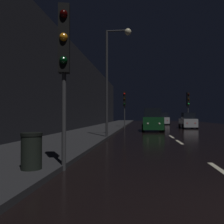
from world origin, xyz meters
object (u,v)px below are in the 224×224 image
at_px(traffic_light_near_left, 64,51).
at_px(traffic_light_far_right, 188,102).
at_px(traffic_light_far_left, 125,102).
at_px(car_distant_taillights, 163,119).
at_px(streetlamp_overhead, 114,66).
at_px(trash_bin_curbside, 31,151).
at_px(car_approaching_headlights, 152,121).
at_px(car_parked_right_far, 188,121).

distance_m(traffic_light_near_left, traffic_light_far_right, 28.14).
xyz_separation_m(traffic_light_far_left, car_distant_taillights, (5.83, 11.17, -2.36)).
bearing_deg(streetlamp_overhead, trash_bin_curbside, -95.98).
bearing_deg(car_approaching_headlights, streetlamp_overhead, -19.65).
xyz_separation_m(trash_bin_curbside, car_parked_right_far, (8.39, 23.39, 0.24)).
height_order(traffic_light_far_right, traffic_light_far_left, traffic_light_far_right).
height_order(traffic_light_near_left, streetlamp_overhead, streetlamp_overhead).
bearing_deg(streetlamp_overhead, traffic_light_near_left, -92.23).
bearing_deg(traffic_light_far_left, traffic_light_near_left, 3.92).
bearing_deg(car_distant_taillights, trash_bin_curbside, 169.39).
xyz_separation_m(streetlamp_overhead, trash_bin_curbside, (-1.01, -9.63, -4.17)).
xyz_separation_m(traffic_light_far_right, car_distant_taillights, (-2.62, 7.71, -2.47)).
relative_size(traffic_light_near_left, trash_bin_curbside, 4.95).
bearing_deg(car_distant_taillights, traffic_light_near_left, 170.27).
bearing_deg(trash_bin_curbside, traffic_light_near_left, 41.59).
relative_size(traffic_light_far_right, car_distant_taillights, 1.16).
bearing_deg(traffic_light_far_left, traffic_light_far_right, 116.45).
bearing_deg(trash_bin_curbside, car_approaching_headlights, 77.58).
distance_m(traffic_light_far_right, streetlamp_overhead, 19.62).
height_order(traffic_light_far_left, streetlamp_overhead, streetlamp_overhead).
relative_size(traffic_light_far_right, traffic_light_far_left, 1.03).
bearing_deg(traffic_light_far_left, car_approaching_headlights, 31.25).
xyz_separation_m(traffic_light_far_right, traffic_light_far_left, (-8.44, -3.46, -0.11)).
bearing_deg(car_distant_taillights, traffic_light_far_left, 152.45).
relative_size(streetlamp_overhead, car_approaching_headlights, 1.62).
xyz_separation_m(traffic_light_near_left, traffic_light_far_left, (0.09, 23.35, -0.03)).
xyz_separation_m(traffic_light_near_left, trash_bin_curbside, (-0.66, -0.58, -2.70)).
bearing_deg(traffic_light_near_left, car_approaching_headlights, 155.59).
xyz_separation_m(traffic_light_near_left, streetlamp_overhead, (0.35, 9.04, 1.47)).
bearing_deg(streetlamp_overhead, traffic_light_far_right, 65.28).
bearing_deg(car_parked_right_far, car_distant_taillights, 8.78).
bearing_deg(traffic_light_far_left, car_distant_taillights, 156.60).
bearing_deg(streetlamp_overhead, car_distant_taillights, 77.67).
height_order(trash_bin_curbside, car_approaching_headlights, car_approaching_headlights).
distance_m(streetlamp_overhead, car_parked_right_far, 16.11).
distance_m(traffic_light_near_left, car_distant_taillights, 35.11).
xyz_separation_m(traffic_light_far_right, car_approaching_headlights, (-5.28, -9.64, -2.37)).
bearing_deg(car_approaching_headlights, car_parked_right_far, 141.54).
bearing_deg(traffic_light_near_left, streetlamp_overhead, 164.10).
bearing_deg(traffic_light_near_left, car_parked_right_far, 147.60).
bearing_deg(traffic_light_far_right, streetlamp_overhead, -38.35).
bearing_deg(car_distant_taillights, car_approaching_headlights, 171.27).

